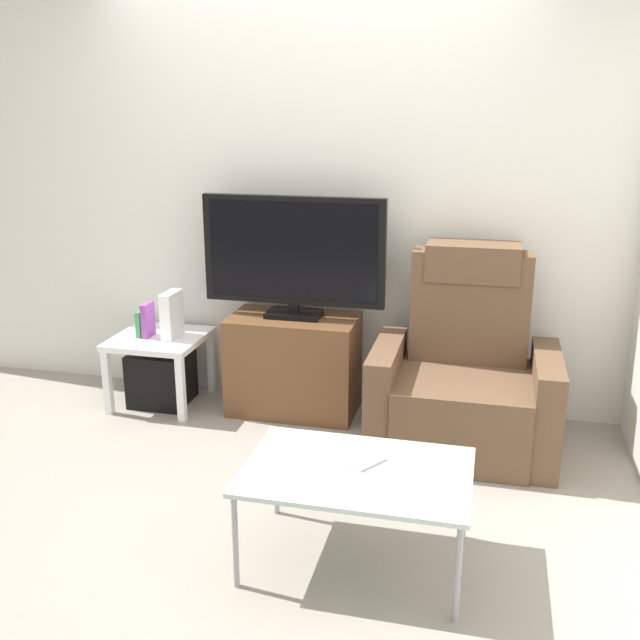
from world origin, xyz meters
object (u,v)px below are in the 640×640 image
object	(u,v)px
tv_stand	(294,364)
subwoofer_box	(162,377)
recliner_armchair	(465,379)
television	(293,254)
book_leftmost	(142,323)
coffee_table	(357,475)
cell_phone	(368,462)
game_console	(172,315)
side_table	(160,346)
book_middle	(148,320)

from	to	relation	value
tv_stand	subwoofer_box	xyz separation A→B (m)	(-0.84, -0.07, -0.13)
tv_stand	recliner_armchair	distance (m)	1.04
television	book_leftmost	xyz separation A→B (m)	(-0.94, -0.11, -0.45)
coffee_table	cell_phone	distance (m)	0.07
game_console	tv_stand	bearing A→B (deg)	4.58
tv_stand	cell_phone	xyz separation A→B (m)	(0.69, -1.35, 0.12)
game_console	cell_phone	distance (m)	1.94
cell_phone	subwoofer_box	bearing A→B (deg)	174.13
television	subwoofer_box	size ratio (longest dim) A/B	3.20
subwoofer_box	book_leftmost	distance (m)	0.36
recliner_armchair	side_table	xyz separation A→B (m)	(-1.86, 0.13, -0.00)
tv_stand	game_console	bearing A→B (deg)	-175.42
book_leftmost	cell_phone	world-z (taller)	book_leftmost
tv_stand	coffee_table	distance (m)	1.56
subwoofer_box	recliner_armchair	bearing A→B (deg)	-4.08
side_table	coffee_table	world-z (taller)	side_table
game_console	coffee_table	world-z (taller)	game_console
tv_stand	game_console	distance (m)	0.80
television	game_console	xyz separation A→B (m)	(-0.75, -0.08, -0.39)
subwoofer_box	game_console	size ratio (longest dim) A/B	1.20
book_leftmost	game_console	distance (m)	0.20
television	book_leftmost	world-z (taller)	television
book_leftmost	game_console	xyz separation A→B (m)	(0.19, 0.03, 0.06)
subwoofer_box	book_middle	xyz separation A→B (m)	(-0.06, -0.02, 0.37)
recliner_armchair	side_table	distance (m)	1.86
book_leftmost	game_console	world-z (taller)	game_console
television	coffee_table	distance (m)	1.67
coffee_table	recliner_armchair	bearing A→B (deg)	73.13
book_middle	television	bearing A→B (deg)	6.93
side_table	book_leftmost	xyz separation A→B (m)	(-0.10, -0.02, 0.15)
book_middle	coffee_table	distance (m)	2.04
tv_stand	book_leftmost	xyz separation A→B (m)	(-0.94, -0.09, 0.22)
recliner_armchair	coffee_table	xyz separation A→B (m)	(-0.37, -1.21, 0.02)
book_leftmost	coffee_table	size ratio (longest dim) A/B	0.18
subwoofer_box	cell_phone	xyz separation A→B (m)	(1.53, -1.28, 0.26)
tv_stand	recliner_armchair	world-z (taller)	recliner_armchair
book_leftmost	book_middle	bearing A→B (deg)	0.00
tv_stand	side_table	world-z (taller)	tv_stand
tv_stand	recliner_armchair	bearing A→B (deg)	-11.24
book_leftmost	cell_phone	size ratio (longest dim) A/B	1.07
book_leftmost	coffee_table	xyz separation A→B (m)	(1.59, -1.32, -0.12)
television	recliner_armchair	bearing A→B (deg)	-12.25
book_leftmost	subwoofer_box	bearing A→B (deg)	11.31
television	recliner_armchair	size ratio (longest dim) A/B	1.00
coffee_table	tv_stand	bearing A→B (deg)	114.94
subwoofer_box	coffee_table	xyz separation A→B (m)	(1.49, -1.34, 0.22)
book_leftmost	coffee_table	world-z (taller)	book_leftmost
tv_stand	recliner_armchair	xyz separation A→B (m)	(1.02, -0.20, 0.07)
side_table	book_leftmost	distance (m)	0.18
television	book_middle	world-z (taller)	television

